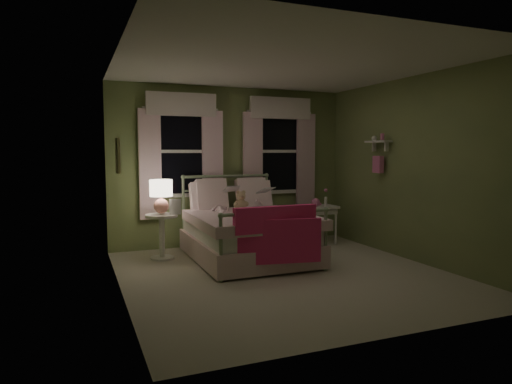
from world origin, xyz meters
name	(u,v)px	position (x,y,z in m)	size (l,w,h in m)	color
room_shell	(286,172)	(0.00, 0.00, 1.30)	(4.20, 4.20, 4.20)	beige
bed	(247,232)	(-0.15, 0.97, 0.38)	(1.58, 2.04, 1.18)	white
pink_throw	(277,228)	(-0.15, -0.05, 0.61)	(1.10, 0.26, 0.71)	#F42F77
child_left	(219,189)	(-0.43, 1.40, 0.99)	(0.30, 0.20, 0.83)	#F7D1DD
child_right	(254,194)	(0.13, 1.40, 0.90)	(0.32, 0.25, 0.66)	#F7D1DD
book_left	(225,192)	(-0.43, 1.15, 0.96)	(0.20, 0.27, 0.03)	beige
book_right	(260,194)	(0.13, 1.15, 0.92)	(0.20, 0.27, 0.02)	beige
teddy_bear	(241,202)	(-0.15, 1.24, 0.79)	(0.24, 0.20, 0.32)	tan
nightstand_left	(162,230)	(-1.30, 1.42, 0.42)	(0.46, 0.46, 0.65)	white
table_lamp	(161,193)	(-1.30, 1.42, 0.95)	(0.32, 0.32, 0.49)	pink
book_nightstand	(170,214)	(-1.20, 1.34, 0.66)	(0.16, 0.22, 0.02)	beige
nightstand_right	(321,212)	(1.35, 1.47, 0.55)	(0.50, 0.40, 0.64)	white
pink_toy	(316,202)	(1.25, 1.47, 0.71)	(0.14, 0.19, 0.14)	pink
bud_vase	(326,197)	(1.47, 1.52, 0.79)	(0.06, 0.06, 0.28)	white
window_left	(182,147)	(-0.85, 2.03, 1.62)	(1.34, 0.13, 1.96)	black
window_right	(280,147)	(0.85, 2.03, 1.62)	(1.34, 0.13, 1.96)	black
wall_shelf	(378,153)	(1.90, 0.70, 1.52)	(0.15, 0.50, 0.60)	white
framed_picture	(118,156)	(-1.95, 0.60, 1.50)	(0.03, 0.32, 0.42)	beige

